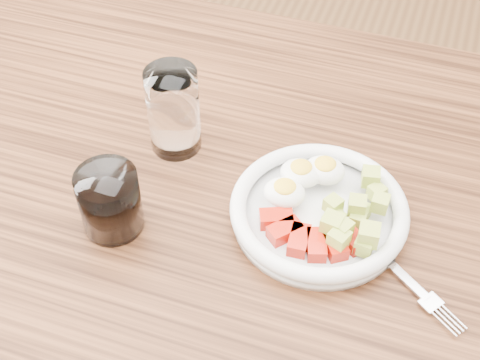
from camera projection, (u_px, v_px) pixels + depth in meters
name	position (u px, v px, depth m)	size (l,w,h in m)	color
dining_table	(244.00, 246.00, 0.99)	(1.50, 0.90, 0.77)	brown
bowl	(319.00, 209.00, 0.88)	(0.24, 0.24, 0.06)	white
fork	(378.00, 252.00, 0.85)	(0.19, 0.15, 0.01)	black
water_glass	(173.00, 111.00, 0.94)	(0.07, 0.07, 0.13)	white
coffee_glass	(110.00, 202.00, 0.86)	(0.08, 0.08, 0.09)	white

